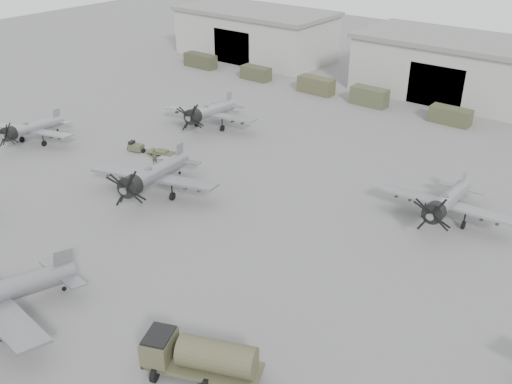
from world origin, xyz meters
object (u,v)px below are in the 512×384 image
aircraft_mid_0 (30,129)px  aircraft_mid_1 (152,175)px  ground_crew (155,157)px  aircraft_far_1 (446,202)px  fuel_tanker (201,355)px  tug_trailer (146,149)px  aircraft_far_0 (208,112)px

aircraft_mid_0 → aircraft_mid_1: (22.02, -0.29, 0.41)m
aircraft_mid_0 → ground_crew: (16.18, 5.33, -1.11)m
aircraft_far_1 → fuel_tanker: size_ratio=1.56×
aircraft_mid_0 → tug_trailer: bearing=10.8°
aircraft_mid_1 → aircraft_far_0: 19.43m
fuel_tanker → tug_trailer: fuel_tanker is taller
ground_crew → aircraft_mid_0: bearing=116.5°
fuel_tanker → aircraft_far_0: bearing=109.2°
aircraft_far_1 → tug_trailer: bearing=-174.2°
tug_trailer → ground_crew: bearing=-40.5°
aircraft_mid_0 → fuel_tanker: aircraft_mid_0 is taller
tug_trailer → fuel_tanker: bearing=-52.2°
tug_trailer → aircraft_mid_0: bearing=-167.8°
aircraft_mid_1 → tug_trailer: bearing=123.8°
ground_crew → fuel_tanker: bearing=-119.7°
aircraft_mid_1 → aircraft_far_0: bearing=97.6°
aircraft_far_1 → aircraft_far_0: bearing=168.2°
aircraft_far_0 → fuel_tanker: aircraft_far_0 is taller
aircraft_far_1 → fuel_tanker: 28.30m
ground_crew → aircraft_far_0: bearing=20.4°
fuel_tanker → ground_crew: size_ratio=4.26×
aircraft_far_0 → tug_trailer: aircraft_far_0 is taller
aircraft_mid_0 → aircraft_far_1: (47.12, 12.79, 0.20)m
aircraft_far_1 → aircraft_mid_0: bearing=-169.0°
aircraft_mid_0 → tug_trailer: size_ratio=1.77×
aircraft_far_0 → tug_trailer: 10.61m
ground_crew → aircraft_far_1: bearing=-68.1°
aircraft_far_0 → aircraft_mid_0: bearing=-141.2°
aircraft_mid_1 → fuel_tanker: 25.16m
aircraft_far_0 → ground_crew: bearing=-90.8°
fuel_tanker → ground_crew: 33.20m
aircraft_mid_1 → fuel_tanker: size_ratio=1.70×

